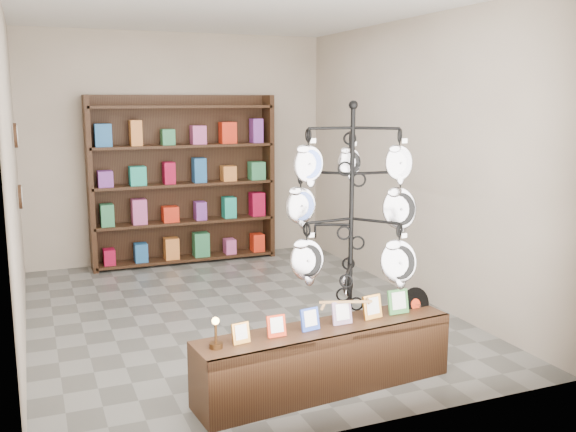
# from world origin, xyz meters

# --- Properties ---
(ground) EXTENTS (5.00, 5.00, 0.00)m
(ground) POSITION_xyz_m (0.00, 0.00, 0.00)
(ground) COLOR slate
(ground) RESTS_ON ground
(room_envelope) EXTENTS (5.00, 5.00, 5.00)m
(room_envelope) POSITION_xyz_m (0.00, 0.00, 1.85)
(room_envelope) COLOR #C2B19C
(room_envelope) RESTS_ON ground
(display_tree) EXTENTS (1.17, 1.17, 2.14)m
(display_tree) POSITION_xyz_m (0.41, -1.65, 1.23)
(display_tree) COLOR black
(display_tree) RESTS_ON ground
(front_shelf) EXTENTS (2.04, 0.61, 0.71)m
(front_shelf) POSITION_xyz_m (0.08, -1.91, 0.25)
(front_shelf) COLOR black
(front_shelf) RESTS_ON ground
(back_shelving) EXTENTS (2.42, 0.36, 2.20)m
(back_shelving) POSITION_xyz_m (0.00, 2.30, 1.03)
(back_shelving) COLOR black
(back_shelving) RESTS_ON ground
(wall_clocks) EXTENTS (0.03, 0.24, 0.84)m
(wall_clocks) POSITION_xyz_m (-1.97, 0.80, 1.50)
(wall_clocks) COLOR black
(wall_clocks) RESTS_ON ground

